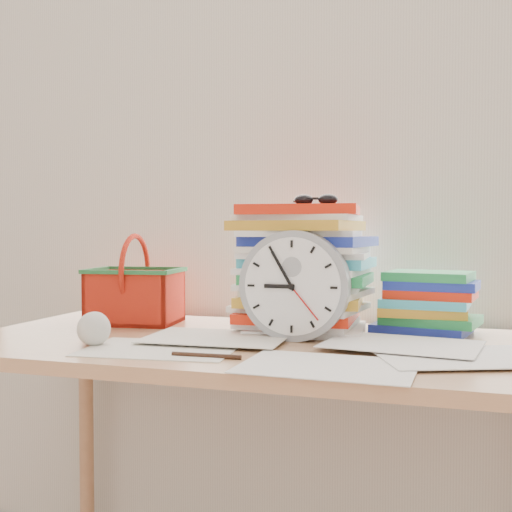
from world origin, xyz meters
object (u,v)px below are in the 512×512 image
(desk, at_px, (256,372))
(basket, at_px, (135,280))
(book_stack, at_px, (426,302))
(paper_stack, at_px, (304,268))
(clock, at_px, (295,286))

(desk, distance_m, basket, 0.47)
(desk, distance_m, book_stack, 0.46)
(desk, xyz_separation_m, paper_stack, (0.07, 0.17, 0.23))
(book_stack, height_order, basket, basket)
(desk, distance_m, clock, 0.22)
(paper_stack, xyz_separation_m, basket, (-0.48, -0.01, -0.04))
(desk, bearing_deg, clock, 16.75)
(desk, relative_size, paper_stack, 4.18)
(basket, bearing_deg, clock, -22.55)
(paper_stack, xyz_separation_m, clock, (0.01, -0.14, -0.03))
(desk, distance_m, paper_stack, 0.30)
(desk, xyz_separation_m, clock, (0.09, 0.03, 0.20))
(paper_stack, height_order, book_stack, paper_stack)
(paper_stack, height_order, clock, paper_stack)
(basket, bearing_deg, desk, -28.94)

